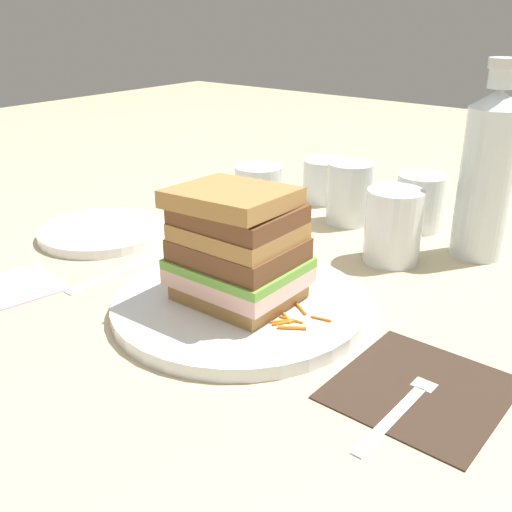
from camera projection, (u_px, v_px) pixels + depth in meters
ground_plane at (240, 314)px, 0.65m from camera, size 3.00×3.00×0.00m
main_plate at (239, 304)px, 0.66m from camera, size 0.28×0.28×0.02m
sandwich at (238, 246)px, 0.63m from camera, size 0.13×0.11×0.13m
carrot_shred_0 at (193, 281)px, 0.69m from camera, size 0.01×0.03×0.00m
carrot_shred_1 at (189, 269)px, 0.72m from camera, size 0.02×0.02×0.00m
carrot_shred_2 at (174, 273)px, 0.71m from camera, size 0.01×0.02×0.00m
carrot_shred_3 at (173, 276)px, 0.70m from camera, size 0.03×0.00×0.00m
carrot_shred_4 at (184, 281)px, 0.69m from camera, size 0.01×0.03×0.00m
carrot_shred_5 at (192, 274)px, 0.71m from camera, size 0.02×0.01×0.00m
carrot_shred_6 at (178, 276)px, 0.70m from camera, size 0.03×0.00×0.00m
carrot_shred_7 at (184, 285)px, 0.68m from camera, size 0.03×0.02×0.00m
carrot_shred_8 at (198, 279)px, 0.70m from camera, size 0.02×0.02×0.00m
carrot_shred_9 at (283, 323)px, 0.60m from camera, size 0.02×0.02×0.00m
carrot_shred_10 at (281, 321)px, 0.61m from camera, size 0.02×0.02×0.00m
carrot_shred_11 at (288, 321)px, 0.60m from camera, size 0.03×0.01×0.00m
carrot_shred_12 at (300, 308)px, 0.63m from camera, size 0.03×0.02×0.00m
carrot_shred_13 at (288, 317)px, 0.61m from camera, size 0.02×0.01×0.00m
carrot_shred_14 at (321, 319)px, 0.61m from camera, size 0.02×0.01×0.00m
carrot_shred_15 at (292, 328)px, 0.59m from camera, size 0.03×0.02×0.00m
napkin_dark at (421, 388)px, 0.52m from camera, size 0.14×0.15×0.00m
fork at (410, 397)px, 0.51m from camera, size 0.02×0.17×0.00m
knife at (129, 267)px, 0.76m from camera, size 0.02×0.20×0.00m
juice_glass at (393, 230)px, 0.77m from camera, size 0.07×0.07×0.10m
water_bottle at (487, 172)px, 0.76m from camera, size 0.07×0.07×0.26m
empty_tumbler_0 at (349, 193)px, 0.91m from camera, size 0.07×0.07×0.09m
empty_tumbler_1 at (325, 180)px, 1.01m from camera, size 0.08×0.08×0.07m
empty_tumbler_2 at (420, 202)px, 0.89m from camera, size 0.07×0.07×0.08m
empty_tumbler_3 at (258, 192)px, 0.93m from camera, size 0.07×0.07×0.08m
side_plate at (102, 232)px, 0.87m from camera, size 0.18×0.18×0.01m
napkin_pink at (20, 285)px, 0.72m from camera, size 0.11×0.10×0.00m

